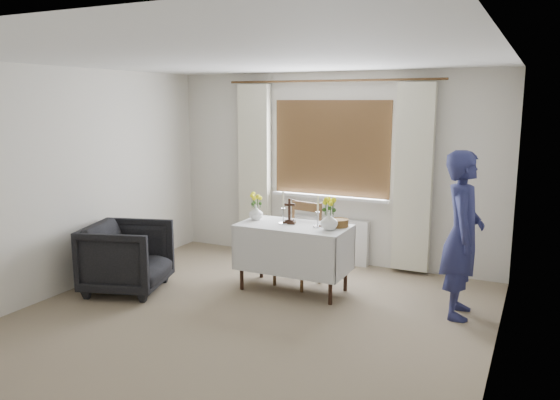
# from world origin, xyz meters

# --- Properties ---
(ground) EXTENTS (5.00, 5.00, 0.00)m
(ground) POSITION_xyz_m (0.00, 0.00, 0.00)
(ground) COLOR gray
(ground) RESTS_ON ground
(altar_table) EXTENTS (1.24, 0.64, 0.76)m
(altar_table) POSITION_xyz_m (0.05, 1.20, 0.38)
(altar_table) COLOR silver
(altar_table) RESTS_ON ground
(wooden_chair) EXTENTS (0.52, 0.52, 0.97)m
(wooden_chair) POSITION_xyz_m (0.01, 1.40, 0.48)
(wooden_chair) COLOR brown
(wooden_chair) RESTS_ON ground
(armchair) EXTENTS (1.07, 1.05, 0.78)m
(armchair) POSITION_xyz_m (-1.64, 0.36, 0.39)
(armchair) COLOR black
(armchair) RESTS_ON ground
(person) EXTENTS (0.46, 0.65, 1.66)m
(person) POSITION_xyz_m (1.85, 1.26, 0.83)
(person) COLOR navy
(person) RESTS_ON ground
(radiator) EXTENTS (1.10, 0.10, 0.60)m
(radiator) POSITION_xyz_m (0.00, 2.42, 0.30)
(radiator) COLOR silver
(radiator) RESTS_ON ground
(wooden_cross) EXTENTS (0.16, 0.13, 0.29)m
(wooden_cross) POSITION_xyz_m (-0.02, 1.24, 0.91)
(wooden_cross) COLOR black
(wooden_cross) RESTS_ON altar_table
(candlestick_left) EXTENTS (0.14, 0.14, 0.37)m
(candlestick_left) POSITION_xyz_m (-0.08, 1.20, 0.95)
(candlestick_left) COLOR silver
(candlestick_left) RESTS_ON altar_table
(candlestick_right) EXTENTS (0.13, 0.13, 0.35)m
(candlestick_right) POSITION_xyz_m (0.33, 1.22, 0.94)
(candlestick_right) COLOR silver
(candlestick_right) RESTS_ON altar_table
(flower_vase_left) EXTENTS (0.20, 0.20, 0.17)m
(flower_vase_left) POSITION_xyz_m (-0.46, 1.26, 0.85)
(flower_vase_left) COLOR white
(flower_vase_left) RESTS_ON altar_table
(flower_vase_right) EXTENTS (0.22, 0.22, 0.20)m
(flower_vase_right) POSITION_xyz_m (0.49, 1.15, 0.86)
(flower_vase_right) COLOR white
(flower_vase_right) RESTS_ON altar_table
(wicker_basket) EXTENTS (0.25, 0.25, 0.09)m
(wicker_basket) POSITION_xyz_m (0.52, 1.35, 0.80)
(wicker_basket) COLOR brown
(wicker_basket) RESTS_ON altar_table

